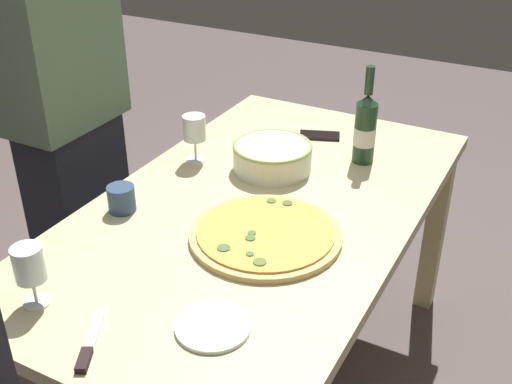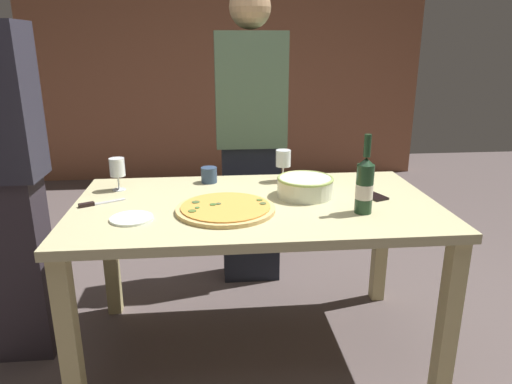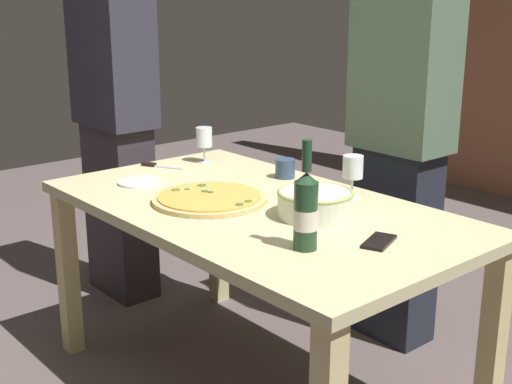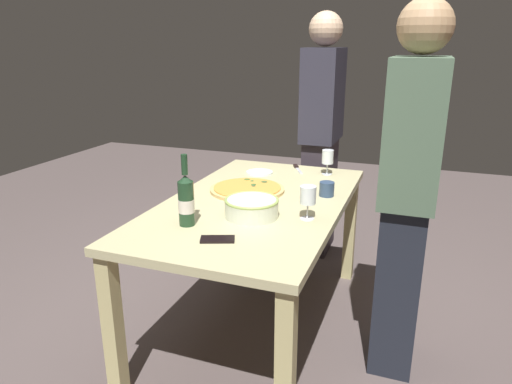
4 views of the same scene
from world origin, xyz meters
The scene contains 13 objects.
ground_plane centered at (0.00, 0.00, 0.00)m, with size 8.00×8.00×0.00m, color #584B4A.
dining_table centered at (0.00, 0.00, 0.66)m, with size 1.60×0.90×0.75m.
brick_wall_back centered at (0.00, 3.20, 1.38)m, with size 4.16×0.16×2.77m, color brown.
pizza centered at (-0.14, -0.10, 0.76)m, with size 0.42×0.42×0.03m.
serving_bowl centered at (0.23, 0.06, 0.80)m, with size 0.26×0.26×0.09m.
wine_bottle centered at (0.43, -0.18, 0.87)m, with size 0.07×0.07×0.33m.
wine_glass_near_pizza centered at (0.17, 0.32, 0.86)m, with size 0.08×0.08×0.16m.
wine_glass_by_bottle centered at (-0.64, 0.24, 0.85)m, with size 0.07×0.07×0.16m.
cup_amber centered at (-0.21, 0.33, 0.79)m, with size 0.08×0.08×0.08m, color navy.
side_plate centered at (-0.52, -0.17, 0.76)m, with size 0.17×0.17×0.01m, color white.
cell_phone centered at (0.54, 0.03, 0.76)m, with size 0.07×0.14×0.01m, color black.
pizza_knife centered at (-0.70, 0.03, 0.76)m, with size 0.19×0.11×0.02m.
person_guest_left centered at (0.04, 0.76, 0.88)m, with size 0.40×0.24×1.72m.
Camera 2 is at (-0.19, -1.97, 1.43)m, focal length 33.10 mm.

